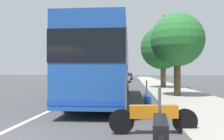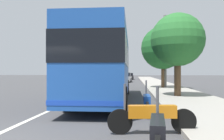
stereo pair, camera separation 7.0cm
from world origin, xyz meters
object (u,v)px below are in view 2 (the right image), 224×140
at_px(roadside_tree_far_block, 163,48).
at_px(utility_pole, 165,52).
at_px(motorcycle_far_end, 158,134).
at_px(motorcycle_by_tree, 147,102).
at_px(coach_bus, 105,64).
at_px(roadside_tree_mid_block, 177,40).
at_px(motorcycle_nearest_curb, 152,115).
at_px(car_behind_bus, 125,78).
at_px(car_far_distant, 107,76).
at_px(car_oncoming, 129,76).
at_px(car_ahead_same_lane, 111,75).

distance_m(roadside_tree_far_block, utility_pole, 0.55).
bearing_deg(motorcycle_far_end, motorcycle_by_tree, 4.87).
relative_size(coach_bus, motorcycle_by_tree, 5.48).
distance_m(roadside_tree_mid_block, utility_pole, 7.89).
xyz_separation_m(motorcycle_nearest_curb, roadside_tree_far_block, (15.79, -2.20, 3.32)).
bearing_deg(utility_pole, motorcycle_nearest_curb, 171.37).
distance_m(motorcycle_far_end, car_behind_bus, 31.83).
bearing_deg(motorcycle_far_end, car_far_distant, 13.38).
height_order(motorcycle_by_tree, car_far_distant, car_far_distant).
height_order(motorcycle_nearest_curb, motorcycle_by_tree, motorcycle_nearest_curb).
height_order(car_far_distant, car_behind_bus, car_behind_bus).
bearing_deg(car_oncoming, utility_pole, -170.75).
bearing_deg(car_behind_bus, motorcycle_far_end, -173.98).
relative_size(motorcycle_far_end, car_oncoming, 0.45).
height_order(car_far_distant, utility_pole, utility_pole).
xyz_separation_m(roadside_tree_mid_block, utility_pole, (7.89, -0.30, -0.03)).
height_order(motorcycle_far_end, car_behind_bus, car_behind_bus).
bearing_deg(car_far_distant, roadside_tree_mid_block, 13.78).
distance_m(motorcycle_far_end, motorcycle_by_tree, 4.57).
bearing_deg(roadside_tree_far_block, motorcycle_far_end, 172.79).
relative_size(motorcycle_nearest_curb, roadside_tree_mid_block, 0.44).
relative_size(car_oncoming, roadside_tree_mid_block, 0.93).
height_order(motorcycle_by_tree, car_behind_bus, car_behind_bus).
xyz_separation_m(motorcycle_far_end, utility_pole, (17.93, -2.48, 2.97)).
bearing_deg(motorcycle_far_end, roadside_tree_mid_block, -6.63).
bearing_deg(car_behind_bus, motorcycle_by_tree, -173.30).
height_order(car_ahead_same_lane, car_oncoming, car_ahead_same_lane).
bearing_deg(utility_pole, car_oncoming, 8.52).
bearing_deg(car_far_distant, utility_pole, 18.62).
bearing_deg(motorcycle_by_tree, car_ahead_same_lane, 8.42).
bearing_deg(motorcycle_by_tree, utility_pole, -9.00).
bearing_deg(motorcycle_by_tree, roadside_tree_far_block, -8.19).
bearing_deg(car_ahead_same_lane, roadside_tree_mid_block, 14.88).
xyz_separation_m(car_far_distant, car_behind_bus, (-10.58, -3.92, 0.02)).
height_order(motorcycle_nearest_curb, car_oncoming, car_oncoming).
relative_size(motorcycle_by_tree, roadside_tree_mid_block, 0.40).
bearing_deg(roadside_tree_far_block, car_behind_bus, 16.05).
bearing_deg(motorcycle_far_end, utility_pole, -2.25).
bearing_deg(coach_bus, car_behind_bus, -1.09).
bearing_deg(coach_bus, car_ahead_same_lane, 4.48).
distance_m(motorcycle_nearest_curb, utility_pole, 16.58).
xyz_separation_m(coach_bus, roadside_tree_mid_block, (1.57, -4.17, 1.48)).
xyz_separation_m(roadside_tree_mid_block, roadside_tree_far_block, (7.54, -0.04, 0.32)).
distance_m(motorcycle_nearest_curb, motorcycle_by_tree, 2.77).
bearing_deg(car_far_distant, roadside_tree_far_block, 17.85).
distance_m(motorcycle_far_end, car_oncoming, 44.30).
bearing_deg(motorcycle_by_tree, motorcycle_nearest_curb, -179.35).
relative_size(motorcycle_by_tree, roadside_tree_far_block, 0.35).
bearing_deg(coach_bus, roadside_tree_mid_block, -70.16).
xyz_separation_m(car_far_distant, roadside_tree_mid_block, (-32.31, -7.95, 2.80)).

